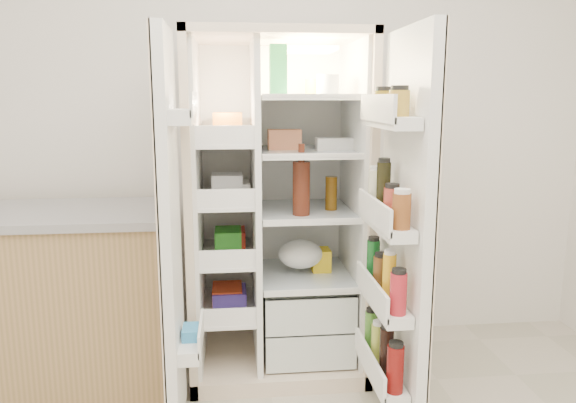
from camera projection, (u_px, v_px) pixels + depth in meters
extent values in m
cube|color=white|center=(261.00, 119.00, 3.21)|extent=(4.00, 0.02, 2.70)
cube|color=beige|center=(272.00, 196.00, 3.23)|extent=(0.92, 0.04, 1.80)
cube|color=beige|center=(193.00, 209.00, 2.86)|extent=(0.04, 0.70, 1.80)
cube|color=beige|center=(357.00, 206.00, 2.95)|extent=(0.04, 0.70, 1.80)
cube|color=beige|center=(276.00, 36.00, 2.74)|extent=(0.92, 0.70, 0.04)
cube|color=beige|center=(277.00, 357.00, 3.07)|extent=(0.92, 0.70, 0.08)
cube|color=white|center=(272.00, 194.00, 3.20)|extent=(0.84, 0.02, 1.68)
cube|color=white|center=(199.00, 205.00, 2.86)|extent=(0.02, 0.62, 1.68)
cube|color=white|center=(352.00, 202.00, 2.95)|extent=(0.02, 0.62, 1.68)
cube|color=white|center=(256.00, 204.00, 2.89)|extent=(0.03, 0.62, 1.68)
cube|color=silver|center=(305.00, 333.00, 3.04)|extent=(0.47, 0.52, 0.19)
cube|color=silver|center=(305.00, 299.00, 3.00)|extent=(0.47, 0.52, 0.19)
cube|color=#FFD18C|center=(305.00, 50.00, 2.82)|extent=(0.30, 0.30, 0.02)
cube|color=white|center=(229.00, 307.00, 2.99)|extent=(0.28, 0.58, 0.02)
cube|color=white|center=(228.00, 254.00, 2.93)|extent=(0.28, 0.58, 0.02)
cube|color=white|center=(226.00, 199.00, 2.87)|extent=(0.28, 0.58, 0.02)
cube|color=white|center=(225.00, 142.00, 2.82)|extent=(0.28, 0.58, 0.02)
cube|color=silver|center=(305.00, 274.00, 3.00)|extent=(0.49, 0.58, 0.01)
cube|color=silver|center=(305.00, 210.00, 2.93)|extent=(0.49, 0.58, 0.01)
cube|color=silver|center=(306.00, 151.00, 2.87)|extent=(0.49, 0.58, 0.02)
cube|color=silver|center=(306.00, 97.00, 2.82)|extent=(0.49, 0.58, 0.02)
cube|color=red|center=(229.00, 296.00, 2.97)|extent=(0.16, 0.20, 0.10)
cube|color=#2C8724|center=(227.00, 241.00, 2.92)|extent=(0.14, 0.18, 0.12)
cube|color=white|center=(226.00, 191.00, 2.86)|extent=(0.20, 0.22, 0.07)
cube|color=orange|center=(225.00, 127.00, 2.80)|extent=(0.15, 0.16, 0.14)
cube|color=#483399|center=(229.00, 297.00, 2.98)|extent=(0.18, 0.20, 0.09)
cube|color=red|center=(227.00, 243.00, 2.92)|extent=(0.14, 0.18, 0.10)
cube|color=white|center=(226.00, 186.00, 2.86)|extent=(0.16, 0.16, 0.12)
sphere|color=orange|center=(284.00, 351.00, 2.96)|extent=(0.07, 0.07, 0.07)
sphere|color=orange|center=(300.00, 346.00, 3.01)|extent=(0.07, 0.07, 0.07)
sphere|color=orange|center=(319.00, 349.00, 2.98)|extent=(0.07, 0.07, 0.07)
sphere|color=orange|center=(290.00, 339.00, 3.10)|extent=(0.07, 0.07, 0.07)
sphere|color=orange|center=(308.00, 340.00, 3.09)|extent=(0.07, 0.07, 0.07)
ellipsoid|color=#4A7A28|center=(305.00, 295.00, 3.02)|extent=(0.26, 0.24, 0.11)
cylinder|color=#4D1D10|center=(301.00, 188.00, 2.76)|extent=(0.09, 0.09, 0.27)
cylinder|color=#633D0B|center=(331.00, 193.00, 2.90)|extent=(0.06, 0.06, 0.18)
cube|color=#238042|center=(278.00, 70.00, 2.66)|extent=(0.08, 0.08, 0.24)
cylinder|color=silver|center=(328.00, 85.00, 2.74)|extent=(0.11, 0.11, 0.10)
cylinder|color=gold|center=(311.00, 87.00, 2.86)|extent=(0.07, 0.07, 0.09)
cube|color=white|center=(339.00, 144.00, 2.88)|extent=(0.24, 0.10, 0.06)
cube|color=#CA7751|center=(284.00, 139.00, 2.87)|extent=(0.17, 0.10, 0.11)
ellipsoid|color=silver|center=(300.00, 260.00, 2.98)|extent=(0.24, 0.22, 0.15)
cube|color=yellow|center=(321.00, 260.00, 3.04)|extent=(0.10, 0.12, 0.12)
cube|color=white|center=(170.00, 235.00, 2.32)|extent=(0.05, 0.40, 1.72)
cube|color=beige|center=(165.00, 235.00, 2.32)|extent=(0.01, 0.40, 1.72)
cube|color=white|center=(191.00, 344.00, 2.42)|extent=(0.09, 0.32, 0.06)
cube|color=white|center=(183.00, 117.00, 2.23)|extent=(0.09, 0.32, 0.06)
cube|color=#338CCC|center=(191.00, 338.00, 2.42)|extent=(0.07, 0.12, 0.10)
cube|color=white|center=(405.00, 234.00, 2.34)|extent=(0.05, 0.58, 1.72)
cube|color=beige|center=(411.00, 234.00, 2.34)|extent=(0.01, 0.58, 1.72)
cube|color=white|center=(381.00, 373.00, 2.45)|extent=(0.11, 0.50, 0.05)
cube|color=white|center=(383.00, 301.00, 2.38)|extent=(0.11, 0.50, 0.05)
cube|color=white|center=(386.00, 224.00, 2.32)|extent=(0.11, 0.50, 0.05)
cube|color=white|center=(390.00, 122.00, 2.24)|extent=(0.11, 0.50, 0.05)
cylinder|color=maroon|center=(395.00, 369.00, 2.23)|extent=(0.07, 0.07, 0.20)
cylinder|color=black|center=(386.00, 352.00, 2.35)|extent=(0.06, 0.06, 0.22)
cylinder|color=#9EAD39|center=(378.00, 343.00, 2.48)|extent=(0.06, 0.06, 0.18)
cylinder|color=#45822B|center=(371.00, 330.00, 2.61)|extent=(0.06, 0.06, 0.19)
cylinder|color=#AD1C27|center=(398.00, 294.00, 2.17)|extent=(0.07, 0.07, 0.17)
cylinder|color=yellow|center=(389.00, 278.00, 2.29)|extent=(0.06, 0.06, 0.21)
cylinder|color=brown|center=(380.00, 274.00, 2.42)|extent=(0.07, 0.07, 0.16)
cylinder|color=#14571F|center=(373.00, 261.00, 2.55)|extent=(0.06, 0.06, 0.20)
cylinder|color=brown|center=(401.00, 211.00, 2.10)|extent=(0.07, 0.07, 0.14)
cylinder|color=#A6392A|center=(392.00, 205.00, 2.23)|extent=(0.07, 0.07, 0.14)
cylinder|color=black|center=(383.00, 189.00, 2.35)|extent=(0.06, 0.06, 0.23)
cylinder|color=beige|center=(375.00, 190.00, 2.48)|extent=(0.06, 0.06, 0.18)
cylinder|color=#AA832A|center=(399.00, 103.00, 2.11)|extent=(0.08, 0.08, 0.10)
cylinder|color=olive|center=(384.00, 103.00, 2.32)|extent=(0.08, 0.08, 0.10)
cube|color=#A27D51|center=(48.00, 301.00, 2.83)|extent=(1.23, 0.63, 0.88)
cube|color=gray|center=(41.00, 214.00, 2.74)|extent=(1.27, 0.67, 0.04)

